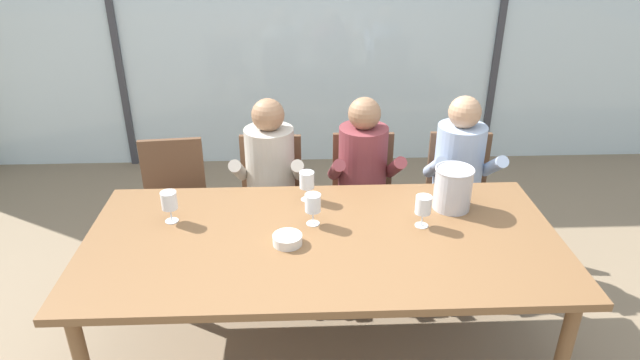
% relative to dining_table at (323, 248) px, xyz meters
% --- Properties ---
extents(ground, '(14.00, 14.00, 0.00)m').
position_rel_dining_table_xyz_m(ground, '(0.00, 1.00, -0.69)').
color(ground, '#847056').
extents(window_glass_panel, '(7.61, 0.03, 2.60)m').
position_rel_dining_table_xyz_m(window_glass_panel, '(0.00, 2.62, 0.61)').
color(window_glass_panel, silver).
rests_on(window_glass_panel, ground).
extents(window_mullion_left, '(0.06, 0.06, 2.60)m').
position_rel_dining_table_xyz_m(window_mullion_left, '(-1.71, 2.60, 0.61)').
color(window_mullion_left, '#38383D').
rests_on(window_mullion_left, ground).
extents(window_mullion_right, '(0.06, 0.06, 2.60)m').
position_rel_dining_table_xyz_m(window_mullion_right, '(1.71, 2.60, 0.61)').
color(window_mullion_right, '#38383D').
rests_on(window_mullion_right, ground).
extents(dining_table, '(2.41, 1.14, 0.76)m').
position_rel_dining_table_xyz_m(dining_table, '(0.00, 0.00, 0.00)').
color(dining_table, brown).
rests_on(dining_table, ground).
extents(chair_near_curtain, '(0.48, 0.48, 0.87)m').
position_rel_dining_table_xyz_m(chair_near_curtain, '(-0.97, 0.96, -0.19)').
color(chair_near_curtain, brown).
rests_on(chair_near_curtain, ground).
extents(chair_left_of_center, '(0.46, 0.46, 0.87)m').
position_rel_dining_table_xyz_m(chair_left_of_center, '(-0.31, 1.00, -0.19)').
color(chair_left_of_center, brown).
rests_on(chair_left_of_center, ground).
extents(chair_center, '(0.45, 0.45, 0.87)m').
position_rel_dining_table_xyz_m(chair_center, '(0.33, 1.02, -0.19)').
color(chair_center, brown).
rests_on(chair_center, ground).
extents(chair_right_of_center, '(0.48, 0.48, 0.87)m').
position_rel_dining_table_xyz_m(chair_right_of_center, '(0.99, 1.00, -0.19)').
color(chair_right_of_center, brown).
rests_on(chair_right_of_center, ground).
extents(person_beige_jumper, '(0.47, 0.62, 1.19)m').
position_rel_dining_table_xyz_m(person_beige_jumper, '(-0.31, 0.85, -0.02)').
color(person_beige_jumper, '#B7AD9E').
rests_on(person_beige_jumper, ground).
extents(person_maroon_top, '(0.48, 0.62, 1.19)m').
position_rel_dining_table_xyz_m(person_maroon_top, '(0.31, 0.85, -0.02)').
color(person_maroon_top, brown).
rests_on(person_maroon_top, ground).
extents(person_pale_blue_shirt, '(0.46, 0.61, 1.19)m').
position_rel_dining_table_xyz_m(person_pale_blue_shirt, '(0.95, 0.85, -0.02)').
color(person_pale_blue_shirt, '#9EB2D1').
rests_on(person_pale_blue_shirt, ground).
extents(ice_bucket_primary, '(0.21, 0.21, 0.24)m').
position_rel_dining_table_xyz_m(ice_bucket_primary, '(0.73, 0.28, 0.19)').
color(ice_bucket_primary, '#B7B7BC').
rests_on(ice_bucket_primary, dining_table).
extents(tasting_bowl, '(0.15, 0.15, 0.05)m').
position_rel_dining_table_xyz_m(tasting_bowl, '(-0.18, -0.05, 0.09)').
color(tasting_bowl, silver).
rests_on(tasting_bowl, dining_table).
extents(wine_glass_by_left_taster, '(0.08, 0.08, 0.17)m').
position_rel_dining_table_xyz_m(wine_glass_by_left_taster, '(-0.80, 0.19, 0.18)').
color(wine_glass_by_left_taster, silver).
rests_on(wine_glass_by_left_taster, dining_table).
extents(wine_glass_near_bucket, '(0.08, 0.08, 0.17)m').
position_rel_dining_table_xyz_m(wine_glass_near_bucket, '(0.52, 0.09, 0.18)').
color(wine_glass_near_bucket, silver).
rests_on(wine_glass_near_bucket, dining_table).
extents(wine_glass_center_pour, '(0.08, 0.08, 0.17)m').
position_rel_dining_table_xyz_m(wine_glass_center_pour, '(-0.05, 0.14, 0.18)').
color(wine_glass_center_pour, silver).
rests_on(wine_glass_center_pour, dining_table).
extents(wine_glass_by_right_taster, '(0.08, 0.08, 0.17)m').
position_rel_dining_table_xyz_m(wine_glass_by_right_taster, '(-0.07, 0.40, 0.18)').
color(wine_glass_by_right_taster, silver).
rests_on(wine_glass_by_right_taster, dining_table).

